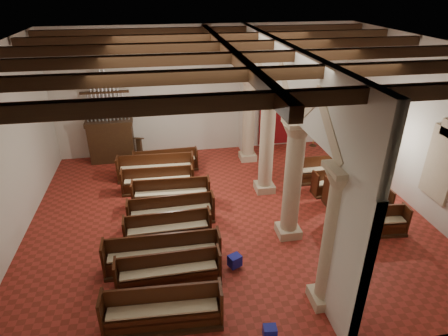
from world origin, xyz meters
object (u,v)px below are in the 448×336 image
(aisle_pew_0, at_px, (377,225))
(processional_banner, at_px, (315,131))
(lectern, at_px, (140,150))
(pipe_organ, at_px, (111,133))
(nave_pew_0, at_px, (163,314))

(aisle_pew_0, bearing_deg, processional_banner, 88.30)
(lectern, relative_size, aisle_pew_0, 0.60)
(processional_banner, bearing_deg, pipe_organ, -166.19)
(nave_pew_0, xyz_separation_m, aisle_pew_0, (7.23, 2.58, -0.03))
(pipe_organ, height_order, aisle_pew_0, pipe_organ)
(pipe_organ, relative_size, aisle_pew_0, 2.23)
(pipe_organ, distance_m, nave_pew_0, 10.29)
(processional_banner, bearing_deg, nave_pew_0, -114.60)
(lectern, distance_m, processional_banner, 8.78)
(pipe_organ, relative_size, nave_pew_0, 1.49)
(processional_banner, distance_m, nave_pew_0, 12.81)
(pipe_organ, bearing_deg, processional_banner, -0.04)
(nave_pew_0, relative_size, aisle_pew_0, 1.50)
(pipe_organ, xyz_separation_m, processional_banner, (10.01, -0.01, -0.55))
(aisle_pew_0, bearing_deg, lectern, 141.41)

